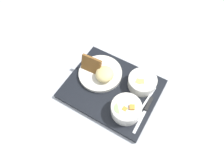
% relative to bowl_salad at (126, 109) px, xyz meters
% --- Properties ---
extents(ground_plane, '(4.00, 4.00, 0.00)m').
position_rel_bowl_salad_xyz_m(ground_plane, '(0.10, -0.06, -0.05)').
color(ground_plane, silver).
extents(serving_tray, '(0.38, 0.31, 0.02)m').
position_rel_bowl_salad_xyz_m(serving_tray, '(0.10, -0.06, -0.04)').
color(serving_tray, black).
rests_on(serving_tray, ground_plane).
extents(bowl_salad, '(0.12, 0.12, 0.06)m').
position_rel_bowl_salad_xyz_m(bowl_salad, '(0.00, 0.00, 0.00)').
color(bowl_salad, silver).
rests_on(bowl_salad, serving_tray).
extents(bowl_soup, '(0.12, 0.12, 0.05)m').
position_rel_bowl_salad_xyz_m(bowl_soup, '(0.00, -0.14, -0.00)').
color(bowl_soup, silver).
rests_on(bowl_soup, serving_tray).
extents(plate_main, '(0.18, 0.18, 0.09)m').
position_rel_bowl_salad_xyz_m(plate_main, '(0.18, -0.09, -0.01)').
color(plate_main, silver).
rests_on(plate_main, serving_tray).
extents(knife, '(0.02, 0.16, 0.01)m').
position_rel_bowl_salad_xyz_m(knife, '(-0.06, -0.05, -0.03)').
color(knife, silver).
rests_on(knife, serving_tray).
extents(spoon, '(0.04, 0.17, 0.01)m').
position_rel_bowl_salad_xyz_m(spoon, '(-0.05, -0.04, -0.03)').
color(spoon, silver).
rests_on(spoon, serving_tray).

